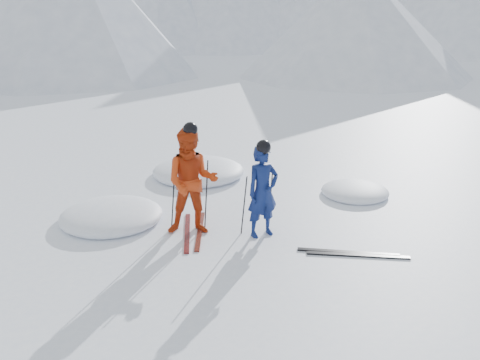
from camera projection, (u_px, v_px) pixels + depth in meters
name	position (u px, v px, depth m)	size (l,w,h in m)	color
ground	(347.00, 234.00, 9.29)	(160.00, 160.00, 0.00)	white
skier_blue	(263.00, 192.00, 9.00)	(0.61, 0.40, 1.67)	#0D1B53
skier_red	(192.00, 182.00, 9.06)	(0.95, 0.74, 1.96)	#B9330E
pole_blue_left	(244.00, 205.00, 9.13)	(0.02, 0.02, 1.12)	black
pole_blue_right	(270.00, 200.00, 9.39)	(0.02, 0.02, 1.12)	black
pole_red_left	(173.00, 196.00, 9.29)	(0.02, 0.02, 1.31)	black
pole_red_right	(206.00, 195.00, 9.39)	(0.02, 0.02, 1.31)	black
ski_worn_left	(187.00, 232.00, 9.33)	(0.09, 1.70, 0.03)	black
ski_worn_right	(200.00, 231.00, 9.41)	(0.09, 1.70, 0.03)	black
ski_loose_a	(348.00, 252.00, 8.57)	(0.09, 1.70, 0.03)	black
ski_loose_b	(358.00, 255.00, 8.46)	(0.09, 1.70, 0.03)	black
snow_lumps	(222.00, 196.00, 11.17)	(8.54, 7.75, 0.50)	white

